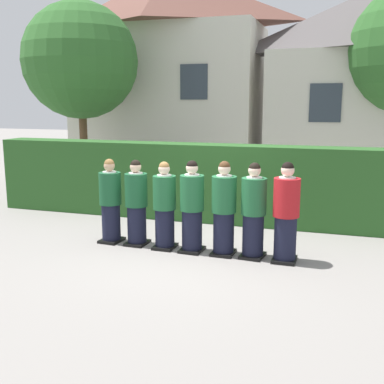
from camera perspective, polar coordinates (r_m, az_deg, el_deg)
ground_plane at (r=8.44m, az=0.00°, el=-7.01°), size 60.00×60.00×0.00m
student_front_row_0 at (r=8.91m, az=-9.72°, el=-1.29°), size 0.40×0.47×1.56m
student_front_row_1 at (r=8.68m, az=-6.66°, el=-1.52°), size 0.41×0.46×1.56m
student_front_row_2 at (r=8.41m, az=-3.29°, el=-1.87°), size 0.40×0.45×1.56m
student_front_row_3 at (r=8.22m, az=0.00°, el=-2.01°), size 0.42×0.48×1.60m
student_front_row_4 at (r=8.07m, az=3.83°, el=-2.23°), size 0.42×0.51×1.61m
student_front_row_5 at (r=7.97m, az=7.37°, el=-2.49°), size 0.42×0.53×1.61m
student_in_red_blazer at (r=7.85m, az=11.17°, el=-2.68°), size 0.43×0.48×1.64m
hedge at (r=10.30m, az=3.73°, el=1.04°), size 10.72×0.70×1.67m
school_building_main at (r=17.57m, az=-2.73°, el=14.22°), size 6.85×3.52×7.06m
school_building_annex at (r=16.27m, az=21.35°, el=11.96°), size 6.95×3.73×6.04m
oak_tree_left at (r=15.06m, az=-13.21°, el=15.02°), size 3.44×3.44×5.48m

